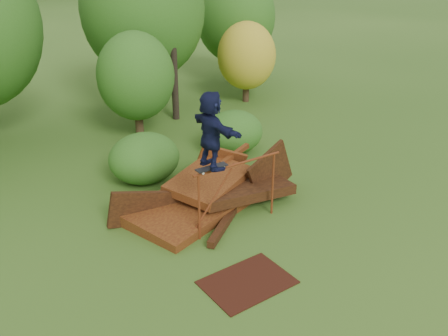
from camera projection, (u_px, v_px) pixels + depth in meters
ground at (297, 242)px, 12.84m from camera, size 240.00×240.00×0.00m
scrap_pile at (209, 195)px, 14.39m from camera, size 5.89×3.57×1.98m
grind_rail at (238, 181)px, 12.98m from camera, size 2.66×0.30×1.88m
skateboard at (212, 167)px, 12.32m from camera, size 0.87×0.30×0.09m
skater at (211, 130)px, 11.90m from camera, size 0.66×1.82×1.94m
flat_plate at (247, 282)px, 11.33m from camera, size 2.04×1.51×0.03m
tree_2 at (136, 76)px, 18.43m from camera, size 2.88×2.88×4.06m
tree_3 at (143, 8)px, 21.10m from camera, size 5.30×5.30×7.36m
tree_4 at (247, 56)px, 22.63m from camera, size 2.67×2.67×3.69m
tree_5 at (236, 17)px, 25.29m from camera, size 4.02×4.02×5.65m
shrub_left at (144, 158)px, 15.69m from camera, size 2.27×2.10×1.57m
shrub_right at (234, 132)px, 17.79m from camera, size 2.16×1.98×1.53m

